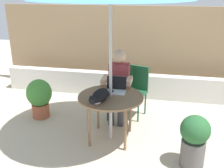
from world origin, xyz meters
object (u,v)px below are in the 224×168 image
object	(u,v)px
chair_occupied	(120,88)
laptop	(116,87)
person_seated	(118,82)
potted_plant_by_chair	(39,96)
cat	(99,96)
potted_plant_near_fence	(194,139)
patio_table	(111,100)
chair_empty	(135,87)

from	to	relation	value
chair_occupied	laptop	xyz separation A→B (m)	(0.04, -0.60, 0.24)
chair_occupied	person_seated	bearing A→B (deg)	-90.00
potted_plant_by_chair	cat	bearing A→B (deg)	-28.95
laptop	potted_plant_near_fence	size ratio (longest dim) A/B	0.44
patio_table	chair_occupied	world-z (taller)	chair_occupied
patio_table	person_seated	world-z (taller)	person_seated
patio_table	laptop	xyz separation A→B (m)	(0.04, 0.21, 0.13)
chair_empty	laptop	distance (m)	0.77
chair_occupied	cat	bearing A→B (deg)	-95.94
person_seated	laptop	size ratio (longest dim) A/B	3.98
potted_plant_by_chair	patio_table	bearing A→B (deg)	-18.81
chair_occupied	potted_plant_by_chair	distance (m)	1.43
laptop	potted_plant_by_chair	xyz separation A→B (m)	(-1.42, 0.26, -0.38)
chair_occupied	cat	xyz separation A→B (m)	(-0.11, -1.04, 0.26)
chair_empty	patio_table	bearing A→B (deg)	-106.02
cat	potted_plant_near_fence	distance (m)	1.35
patio_table	chair_occupied	distance (m)	0.82
potted_plant_near_fence	potted_plant_by_chair	bearing A→B (deg)	160.57
person_seated	laptop	distance (m)	0.45
person_seated	chair_empty	bearing A→B (deg)	44.77
person_seated	potted_plant_near_fence	distance (m)	1.62
potted_plant_near_fence	patio_table	bearing A→B (deg)	159.84
patio_table	chair_empty	world-z (taller)	chair_empty
person_seated	potted_plant_by_chair	xyz separation A→B (m)	(-1.38, -0.18, -0.31)
chair_occupied	patio_table	bearing A→B (deg)	-90.00
chair_occupied	person_seated	distance (m)	0.23
chair_empty	cat	world-z (taller)	chair_empty
potted_plant_near_fence	chair_empty	bearing A→B (deg)	124.06
patio_table	person_seated	xyz separation A→B (m)	(-0.00, 0.65, 0.05)
chair_occupied	laptop	world-z (taller)	laptop
potted_plant_near_fence	laptop	bearing A→B (deg)	150.33
laptop	chair_occupied	bearing A→B (deg)	94.09
patio_table	chair_empty	xyz separation A→B (m)	(0.26, 0.91, -0.12)
cat	potted_plant_by_chair	distance (m)	1.51
chair_empty	laptop	xyz separation A→B (m)	(-0.22, -0.70, 0.24)
person_seated	potted_plant_near_fence	bearing A→B (deg)	-42.78
laptop	potted_plant_by_chair	size ratio (longest dim) A/B	0.44
person_seated	potted_plant_by_chair	size ratio (longest dim) A/B	1.76
patio_table	cat	xyz separation A→B (m)	(-0.11, -0.23, 0.15)
potted_plant_by_chair	person_seated	bearing A→B (deg)	7.51
chair_empty	person_seated	xyz separation A→B (m)	(-0.26, -0.26, 0.17)
person_seated	cat	world-z (taller)	person_seated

